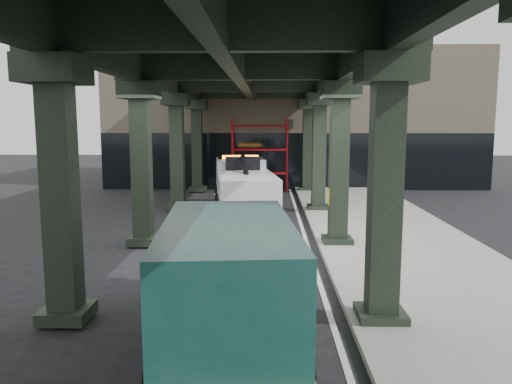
# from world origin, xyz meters

# --- Properties ---
(ground) EXTENTS (90.00, 90.00, 0.00)m
(ground) POSITION_xyz_m (0.00, 0.00, 0.00)
(ground) COLOR black
(ground) RESTS_ON ground
(sidewalk) EXTENTS (5.00, 40.00, 0.15)m
(sidewalk) POSITION_xyz_m (4.50, 2.00, 0.07)
(sidewalk) COLOR gray
(sidewalk) RESTS_ON ground
(lane_stripe) EXTENTS (0.12, 38.00, 0.01)m
(lane_stripe) POSITION_xyz_m (1.70, 2.00, 0.01)
(lane_stripe) COLOR silver
(lane_stripe) RESTS_ON ground
(viaduct) EXTENTS (7.40, 32.00, 6.40)m
(viaduct) POSITION_xyz_m (-0.40, 2.00, 5.46)
(viaduct) COLOR black
(viaduct) RESTS_ON ground
(building) EXTENTS (22.00, 10.00, 8.00)m
(building) POSITION_xyz_m (2.00, 20.00, 4.00)
(building) COLOR #C6B793
(building) RESTS_ON ground
(scaffolding) EXTENTS (3.08, 0.88, 4.00)m
(scaffolding) POSITION_xyz_m (0.00, 14.64, 2.11)
(scaffolding) COLOR red
(scaffolding) RESTS_ON ground
(tow_truck) EXTENTS (2.98, 7.72, 2.47)m
(tow_truck) POSITION_xyz_m (-0.57, 7.46, 1.20)
(tow_truck) COLOR black
(tow_truck) RESTS_ON ground
(towed_van) EXTENTS (2.63, 5.71, 2.25)m
(towed_van) POSITION_xyz_m (-0.20, -5.07, 1.21)
(towed_van) COLOR #13463F
(towed_van) RESTS_ON ground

